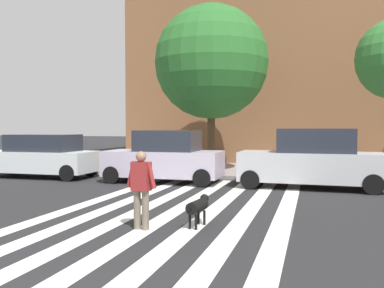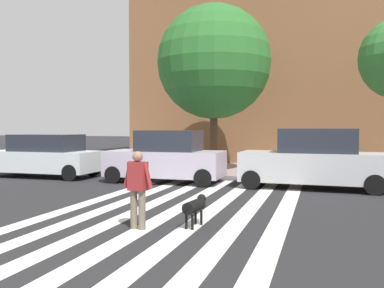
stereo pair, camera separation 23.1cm
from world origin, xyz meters
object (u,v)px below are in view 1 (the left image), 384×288
parked_car_third_in_line (311,160)px  pedestrian_dog_walker (141,185)px  dog_on_leash (198,206)px  parked_car_behind_first (165,158)px  street_tree_nearest (211,62)px  parked_car_near_curb (41,156)px

parked_car_third_in_line → pedestrian_dog_walker: size_ratio=2.99×
parked_car_third_in_line → dog_on_leash: size_ratio=4.58×
parked_car_behind_first → street_tree_nearest: bearing=72.7°
street_tree_nearest → dog_on_leash: street_tree_nearest is taller
pedestrian_dog_walker → dog_on_leash: pedestrian_dog_walker is taller
street_tree_nearest → pedestrian_dog_walker: (1.06, -10.40, -4.17)m
parked_car_near_curb → pedestrian_dog_walker: 10.48m
dog_on_leash → pedestrian_dog_walker: bearing=-151.2°
pedestrian_dog_walker → dog_on_leash: bearing=28.8°
parked_car_near_curb → parked_car_behind_first: (5.63, -0.00, 0.05)m
street_tree_nearest → pedestrian_dog_walker: size_ratio=4.60×
parked_car_third_in_line → dog_on_leash: parked_car_third_in_line is taller
parked_car_behind_first → dog_on_leash: 7.23m
parked_car_third_in_line → dog_on_leash: bearing=-109.6°
parked_car_near_curb → street_tree_nearest: 8.56m
parked_car_third_in_line → dog_on_leash: (-2.30, -6.47, -0.55)m
parked_car_third_in_line → pedestrian_dog_walker: 7.82m
parked_car_behind_first → parked_car_third_in_line: (5.48, -0.00, 0.04)m
pedestrian_dog_walker → dog_on_leash: 1.31m
pedestrian_dog_walker → dog_on_leash: (1.07, 0.59, -0.48)m
pedestrian_dog_walker → dog_on_leash: size_ratio=1.53×
pedestrian_dog_walker → parked_car_near_curb: bearing=137.6°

